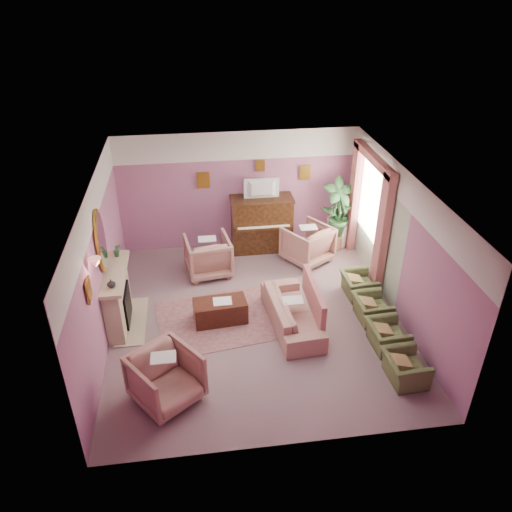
{
  "coord_description": "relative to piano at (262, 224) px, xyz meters",
  "views": [
    {
      "loc": [
        -1.06,
        -7.69,
        5.98
      ],
      "look_at": [
        0.05,
        0.4,
        1.16
      ],
      "focal_mm": 35.0,
      "sensor_mm": 36.0,
      "label": 1
    }
  ],
  "objects": [
    {
      "name": "print_back_mid",
      "position": [
        0.0,
        0.28,
        1.35
      ],
      "size": [
        0.22,
        0.03,
        0.26
      ],
      "primitive_type": "cube",
      "color": "#A97B24",
      "rests_on": "wall_back"
    },
    {
      "name": "table_paper",
      "position": [
        -1.14,
        -2.68,
        -0.2
      ],
      "size": [
        0.35,
        0.28,
        0.01
      ],
      "primitive_type": "cube",
      "color": "white",
      "rests_on": "coffee_table"
    },
    {
      "name": "side_plant_small",
      "position": [
        1.96,
        -0.14,
        0.19
      ],
      "size": [
        0.16,
        0.16,
        0.28
      ],
      "primitive_type": "imported",
      "color": "#2F6232",
      "rests_on": "side_table"
    },
    {
      "name": "print_back_left",
      "position": [
        -1.3,
        0.28,
        1.07
      ],
      "size": [
        0.3,
        0.03,
        0.38
      ],
      "primitive_type": "cube",
      "color": "#A97B24",
      "rests_on": "wall_back"
    },
    {
      "name": "wall_left",
      "position": [
        -3.25,
        -2.68,
        0.75
      ],
      "size": [
        0.02,
        6.0,
        2.8
      ],
      "primitive_type": "cube",
      "color": "#855A83",
      "rests_on": "floor"
    },
    {
      "name": "floral_armchair_right",
      "position": [
        0.96,
        -0.69,
        -0.17
      ],
      "size": [
        0.93,
        0.93,
        0.97
      ],
      "primitive_type": "imported",
      "color": "tan",
      "rests_on": "floor"
    },
    {
      "name": "coffee_table",
      "position": [
        -1.19,
        -2.68,
        -0.43
      ],
      "size": [
        1.04,
        0.59,
        0.45
      ],
      "primitive_type": "cube",
      "rotation": [
        0.0,
        0.0,
        0.09
      ],
      "color": "#3D1A11",
      "rests_on": "floor"
    },
    {
      "name": "hearth",
      "position": [
        -2.89,
        -2.48,
        -0.64
      ],
      "size": [
        0.55,
        1.5,
        0.02
      ],
      "primitive_type": "cube",
      "color": "tan",
      "rests_on": "floor"
    },
    {
      "name": "stripe_panel",
      "position": [
        2.23,
        -1.38,
        0.42
      ],
      "size": [
        0.01,
        3.0,
        2.15
      ],
      "primitive_type": "cube",
      "color": "#AAB89F",
      "rests_on": "wall_right"
    },
    {
      "name": "floor",
      "position": [
        -0.5,
        -2.68,
        -0.65
      ],
      "size": [
        5.5,
        6.0,
        0.01
      ],
      "primitive_type": "cube",
      "color": "slate",
      "rests_on": "ground"
    },
    {
      "name": "mirror_glass",
      "position": [
        -3.17,
        -2.48,
        1.15
      ],
      "size": [
        0.01,
        0.6,
        1.06
      ],
      "primitive_type": "ellipsoid",
      "color": "white",
      "rests_on": "wall_left"
    },
    {
      "name": "print_back_right",
      "position": [
        1.05,
        0.28,
        1.13
      ],
      "size": [
        0.26,
        0.03,
        0.34
      ],
      "primitive_type": "cube",
      "color": "#A97B24",
      "rests_on": "wall_back"
    },
    {
      "name": "palm_pot",
      "position": [
        1.77,
        -0.2,
        -0.48
      ],
      "size": [
        0.34,
        0.34,
        0.34
      ],
      "primitive_type": "cylinder",
      "color": "#9D5942",
      "rests_on": "floor"
    },
    {
      "name": "pelmet",
      "position": [
        2.12,
        -1.13,
        1.91
      ],
      "size": [
        0.16,
        2.2,
        0.16
      ],
      "primitive_type": "cube",
      "color": "#B05D5E",
      "rests_on": "wall_right"
    },
    {
      "name": "piano_keyshelf",
      "position": [
        -0.0,
        -0.35,
        0.07
      ],
      "size": [
        1.3,
        0.12,
        0.06
      ],
      "primitive_type": "cube",
      "color": "#371E0F",
      "rests_on": "piano"
    },
    {
      "name": "mantel_plant",
      "position": [
        -3.05,
        -1.93,
        0.64
      ],
      "size": [
        0.16,
        0.16,
        0.28
      ],
      "primitive_type": "imported",
      "color": "#2F6232",
      "rests_on": "mantel_shelf"
    },
    {
      "name": "floral_armchair_front",
      "position": [
        -2.17,
        -4.56,
        -0.17
      ],
      "size": [
        0.93,
        0.93,
        0.97
      ],
      "primitive_type": "imported",
      "color": "tan",
      "rests_on": "floor"
    },
    {
      "name": "side_plant_big",
      "position": [
        1.84,
        -0.04,
        0.22
      ],
      "size": [
        0.3,
        0.3,
        0.34
      ],
      "primitive_type": "imported",
      "color": "#2F6232",
      "rests_on": "side_table"
    },
    {
      "name": "mantel_vase",
      "position": [
        -3.05,
        -2.98,
        0.58
      ],
      "size": [
        0.16,
        0.16,
        0.16
      ],
      "primitive_type": "imported",
      "color": "silver",
      "rests_on": "mantel_shelf"
    },
    {
      "name": "wall_front",
      "position": [
        -0.5,
        -5.68,
        0.75
      ],
      "size": [
        5.5,
        0.02,
        2.8
      ],
      "primitive_type": "cube",
      "color": "#855A83",
      "rests_on": "floor"
    },
    {
      "name": "palm_plant",
      "position": [
        1.77,
        -0.2,
        0.41
      ],
      "size": [
        0.76,
        0.76,
        1.44
      ],
      "primitive_type": "imported",
      "color": "#2F6232",
      "rests_on": "palm_pot"
    },
    {
      "name": "sconce_shade",
      "position": [
        -3.12,
        -3.53,
        1.33
      ],
      "size": [
        0.2,
        0.2,
        0.16
      ],
      "primitive_type": "cone",
      "color": "#D67A6A",
      "rests_on": "wall_left"
    },
    {
      "name": "fireplace_surround",
      "position": [
        -3.09,
        -2.48,
        -0.1
      ],
      "size": [
        0.3,
        1.4,
        1.1
      ],
      "primitive_type": "cube",
      "color": "tan",
      "rests_on": "floor"
    },
    {
      "name": "piano",
      "position": [
        0.0,
        0.0,
        0.0
      ],
      "size": [
        1.4,
        0.6,
        1.3
      ],
      "primitive_type": "cube",
      "color": "#371E0F",
      "rests_on": "floor"
    },
    {
      "name": "olive_chair_c",
      "position": [
        1.69,
        -3.01,
        -0.33
      ],
      "size": [
        0.52,
        0.74,
        0.64
      ],
      "primitive_type": "imported",
      "color": "#526034",
      "rests_on": "floor"
    },
    {
      "name": "fireplace_inset",
      "position": [
        -2.99,
        -2.48,
        -0.25
      ],
      "size": [
        0.18,
        0.72,
        0.68
      ],
      "primitive_type": "cube",
      "color": "black",
      "rests_on": "floor"
    },
    {
      "name": "mirror_frame",
      "position": [
        -3.2,
        -2.48,
        1.15
      ],
      "size": [
        0.04,
        0.72,
        1.2
      ],
      "primitive_type": "ellipsoid",
      "color": "#A97B24",
      "rests_on": "wall_left"
    },
    {
      "name": "wall_back",
      "position": [
        -0.5,
        0.32,
        0.75
      ],
      "size": [
        5.5,
        0.02,
        2.8
      ],
      "primitive_type": "cube",
      "color": "#855A83",
      "rests_on": "floor"
    },
    {
      "name": "floral_armchair_left",
      "position": [
        -1.32,
        -0.92,
        -0.17
      ],
      "size": [
        0.93,
        0.93,
        0.97
      ],
      "primitive_type": "imported",
      "color": "tan",
      "rests_on": "floor"
    },
    {
      "name": "curtain_right",
      "position": [
        2.12,
        -0.21,
        0.65
      ],
      "size": [
        0.16,
        0.34,
        2.6
      ],
      "primitive_type": "cube",
      "color": "#B05D5E",
      "rests_on": "floor"
    },
    {
      "name": "olive_chair_b",
      "position": [
        1.69,
        -3.83,
        -0.33
      ],
      "size": [
        0.52,
        0.74,
        0.64
      ],
      "primitive_type": "imported",
      "color": "#526034",
      "rests_on": "floor"
    },
    {
      "name": "piano_top",
      "position": [
        0.0,
        0.0,
        0.66
      ],
      "size": [
        1.45,
        0.65,
        0.04
      ],
      "primitive_type": "cube",
      "color": "#371E0F",
      "rests_on": "piano"
    },
    {
      "name": "sofa_throw",
      "position": [
        0.55,
        -2.97,
        -0.05
      ],
      "size": [
        0.1,
        1.48,
        0.54
      ],
      "primitive_type": "cube",
      "color": "#B05D5E",
      "rests_on": "sofa"
    },
    {
      "name": "area_rug",
      "position": [
        -1.13,
        -2.63,
        -0.64
      ],
      "size": [
        2.74,
        2.15,
        0.01
      ],
      "primitive_type": "cube",
      "rotation": [
        0.0,
        0.0,
        0.15
      ],
      "color": "#8C5759",
      "rests_on": "floor"
    },
    {
      "name": "piano_keys",
      "position": [
        0.0,
        -0.35,
        0.11
      ],
      "size": [
        1.2,
        0.08,
        0.02
      ],
      "primitive_type": "cube",
      "color": "#FEF5CE",
      "rests_on": "piano"
    },
    {
      "name": "picture_rail_band",
      "position": [
        -0.5,
        0.31,
        1.82
      ],
      "size": [
        5.5,
        0.01,
        0.65
      ],
      "primitive_type": "cube",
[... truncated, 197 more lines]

